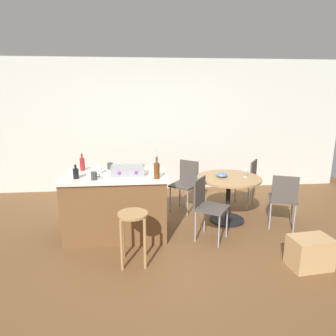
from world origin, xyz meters
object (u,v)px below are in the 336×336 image
Objects in this scene: bottle_3 at (76,173)px; cup_2 at (110,166)px; bottle_0 at (157,170)px; bottle_1 at (82,164)px; folding_chair_near at (246,179)px; wine_glass at (246,171)px; bottle_2 at (156,161)px; wooden_stool at (133,226)px; folding_chair_right at (283,197)px; folding_chair_left at (207,204)px; serving_bowl at (222,175)px; cardboard_box at (310,252)px; toolbox at (128,170)px; dining_table at (229,188)px; kitchen_island at (116,204)px; folding_chair_far at (186,181)px; cup_0 at (94,176)px; cup_1 at (99,170)px.

cup_2 is at bearing 49.18° from bottle_3.
bottle_1 is at bearing 152.90° from bottle_0.
folding_chair_near is 0.72m from wine_glass.
wooden_stool is at bearing -107.49° from bottle_2.
bottle_2 is (-1.89, 0.30, 0.52)m from folding_chair_right.
bottle_1 reaches higher than folding_chair_left.
serving_bowl is at bearing 172.71° from wine_glass.
bottle_1 is at bearing 154.41° from cardboard_box.
bottle_3 is at bearing -158.77° from bottle_2.
toolbox reaches higher than wooden_stool.
bottle_2 reaches higher than dining_table.
cup_2 reaches higher than dining_table.
kitchen_island reaches higher than folding_chair_far.
kitchen_island is 1.43m from folding_chair_far.
serving_bowl is at bearing -46.52° from folding_chair_far.
wooden_stool is 2.61m from folding_chair_near.
folding_chair_left is 2.92× the size of bottle_2.
cup_0 is at bearing -64.91° from bottle_1.
bottle_0 is at bearing 155.33° from cardboard_box.
kitchen_island is at bearing 178.56° from folding_chair_right.
cup_1 reaches higher than kitchen_island.
wooden_stool is at bearing -46.96° from cup_0.
wooden_stool is at bearing -72.22° from kitchen_island.
cup_1 is at bearing -36.58° from bottle_1.
bottle_0 is 0.88m from cup_2.
bottle_1 reaches higher than folding_chair_near.
cup_1 reaches higher than folding_chair_near.
bottle_0 reaches higher than wooden_stool.
folding_chair_far is at bearing 146.65° from wine_glass.
cup_0 is at bearing -141.02° from folding_chair_far.
bottle_2 is (0.40, 0.33, 0.04)m from toolbox.
folding_chair_left is (1.02, 0.54, 0.03)m from wooden_stool.
cup_2 is at bearing 4.84° from bottle_1.
wine_glass is at bearing 0.07° from cup_2.
cup_0 is at bearing -155.11° from folding_chair_near.
bottle_2 reaches higher than serving_bowl.
dining_table is at bearing -42.08° from folding_chair_far.
cardboard_box is at bearing -58.71° from folding_chair_far.
folding_chair_left is 6.09× the size of wine_glass.
bottle_1 is 1.07m from bottle_2.
cardboard_box is (1.75, -0.81, -0.84)m from bottle_0.
cardboard_box is at bearing -87.69° from folding_chair_near.
folding_chair_right is at bearing -1.44° from kitchen_island.
folding_chair_far is at bearing -178.23° from folding_chair_near.
bottle_3 is (-2.97, -0.12, 0.48)m from folding_chair_right.
cup_0 is 0.57m from cup_2.
cup_1 is 0.70× the size of serving_bowl.
folding_chair_far is (0.88, 1.66, 0.03)m from wooden_stool.
bottle_0 is 0.98× the size of bottle_2.
cup_2 is (0.14, 0.23, -0.00)m from cup_1.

